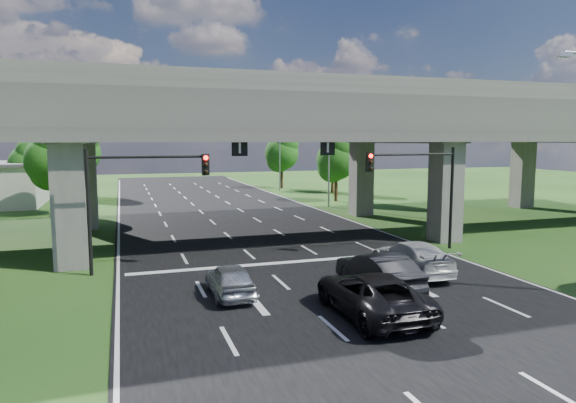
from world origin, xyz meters
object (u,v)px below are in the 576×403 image
streetlight_far (325,146)px  car_trailing (372,294)px  signal_right (420,179)px  streetlight_beyond (277,145)px  car_silver (230,280)px  signal_left (136,187)px  car_dark (378,271)px  car_white (412,257)px

streetlight_far → car_trailing: 31.35m
signal_right → streetlight_beyond: bearing=86.4°
signal_right → car_trailing: (-7.78, -9.20, -3.36)m
signal_right → car_silver: size_ratio=1.51×
signal_left → car_trailing: bearing=-49.5°
car_dark → car_trailing: 3.30m
streetlight_beyond → car_white: streetlight_beyond is taller
streetlight_beyond → car_silver: streetlight_beyond is taller
signal_left → car_white: 13.66m
car_silver → car_white: 9.09m
car_silver → car_trailing: car_trailing is taller
streetlight_far → car_silver: 29.61m
car_white → car_trailing: car_trailing is taller
car_trailing → streetlight_beyond: bearing=-102.3°
signal_right → car_trailing: size_ratio=1.05×
streetlight_far → car_white: (-5.43, -24.46, -5.04)m
signal_right → car_silver: signal_right is taller
signal_left → streetlight_far: bearing=48.2°
car_trailing → car_dark: bearing=-121.9°
streetlight_far → car_white: bearing=-102.5°
signal_left → car_dark: (9.62, -6.41, -3.35)m
car_trailing → signal_left: bearing=-49.2°
signal_left → streetlight_beyond: size_ratio=0.60×
car_silver → car_trailing: (4.43, -3.96, 0.12)m
signal_left → car_trailing: 12.57m
signal_right → streetlight_far: size_ratio=0.60×
streetlight_far → car_silver: bearing=-119.8°
streetlight_far → streetlight_beyond: 16.00m
signal_left → signal_right: bearing=0.0°
signal_right → signal_left: size_ratio=1.00×
car_silver → signal_left: bearing=-57.0°
streetlight_far → car_silver: streetlight_far is taller
signal_right → car_white: size_ratio=1.12×
car_white → signal_right: bearing=-123.6°
signal_right → streetlight_beyond: (2.27, 36.06, 1.66)m
signal_right → car_trailing: signal_right is taller
car_dark → car_white: (2.86, 2.01, -0.03)m
car_dark → signal_left: bearing=-35.8°
signal_left → car_silver: bearing=-56.8°
streetlight_beyond → car_dark: streetlight_beyond is taller
signal_right → signal_left: same height
car_white → car_dark: bearing=37.2°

